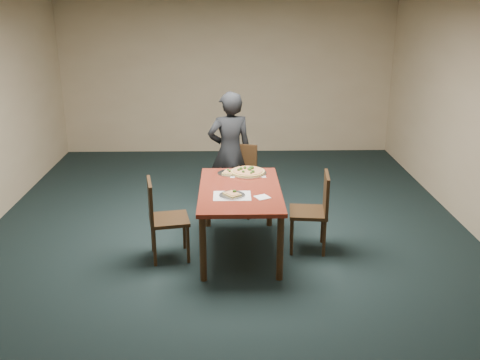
{
  "coord_description": "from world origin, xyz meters",
  "views": [
    {
      "loc": [
        0.0,
        -5.75,
        2.76
      ],
      "look_at": [
        0.13,
        -0.19,
        0.85
      ],
      "focal_mm": 40.0,
      "sensor_mm": 36.0,
      "label": 1
    }
  ],
  "objects_px": {
    "diner": "(230,152)",
    "pizza_pan": "(248,172)",
    "dining_table": "(240,196)",
    "slice_plate_far": "(229,173)",
    "chair_left": "(162,215)",
    "chair_far": "(240,175)",
    "chair_right": "(315,207)",
    "slice_plate_near": "(232,195)"
  },
  "relations": [
    {
      "from": "chair_left",
      "to": "chair_right",
      "type": "xyz_separation_m",
      "value": [
        1.71,
        0.18,
        0.0
      ]
    },
    {
      "from": "diner",
      "to": "pizza_pan",
      "type": "xyz_separation_m",
      "value": [
        0.21,
        -0.74,
        -0.04
      ]
    },
    {
      "from": "chair_far",
      "to": "slice_plate_near",
      "type": "height_order",
      "value": "chair_far"
    },
    {
      "from": "chair_right",
      "to": "slice_plate_far",
      "type": "bearing_deg",
      "value": -111.95
    },
    {
      "from": "dining_table",
      "to": "pizza_pan",
      "type": "xyz_separation_m",
      "value": [
        0.11,
        0.53,
        0.11
      ]
    },
    {
      "from": "dining_table",
      "to": "diner",
      "type": "height_order",
      "value": "diner"
    },
    {
      "from": "slice_plate_far",
      "to": "chair_far",
      "type": "bearing_deg",
      "value": 77.74
    },
    {
      "from": "dining_table",
      "to": "slice_plate_far",
      "type": "relative_size",
      "value": 5.36
    },
    {
      "from": "chair_left",
      "to": "chair_far",
      "type": "bearing_deg",
      "value": -43.98
    },
    {
      "from": "slice_plate_near",
      "to": "pizza_pan",
      "type": "bearing_deg",
      "value": 75.58
    },
    {
      "from": "chair_far",
      "to": "slice_plate_far",
      "type": "bearing_deg",
      "value": -87.23
    },
    {
      "from": "chair_far",
      "to": "slice_plate_near",
      "type": "distance_m",
      "value": 1.43
    },
    {
      "from": "dining_table",
      "to": "chair_far",
      "type": "bearing_deg",
      "value": 88.88
    },
    {
      "from": "chair_left",
      "to": "slice_plate_near",
      "type": "height_order",
      "value": "chair_left"
    },
    {
      "from": "pizza_pan",
      "to": "slice_plate_near",
      "type": "relative_size",
      "value": 1.6
    },
    {
      "from": "diner",
      "to": "pizza_pan",
      "type": "distance_m",
      "value": 0.77
    },
    {
      "from": "slice_plate_far",
      "to": "dining_table",
      "type": "bearing_deg",
      "value": -77.38
    },
    {
      "from": "chair_far",
      "to": "slice_plate_far",
      "type": "xyz_separation_m",
      "value": [
        -0.14,
        -0.65,
        0.25
      ]
    },
    {
      "from": "slice_plate_near",
      "to": "chair_right",
      "type": "bearing_deg",
      "value": 13.99
    },
    {
      "from": "chair_far",
      "to": "chair_right",
      "type": "xyz_separation_m",
      "value": [
        0.83,
        -1.17,
        0.0
      ]
    },
    {
      "from": "chair_far",
      "to": "chair_left",
      "type": "height_order",
      "value": "same"
    },
    {
      "from": "slice_plate_far",
      "to": "chair_right",
      "type": "bearing_deg",
      "value": -28.27
    },
    {
      "from": "chair_far",
      "to": "chair_right",
      "type": "relative_size",
      "value": 1.0
    },
    {
      "from": "pizza_pan",
      "to": "diner",
      "type": "bearing_deg",
      "value": 105.9
    },
    {
      "from": "chair_far",
      "to": "chair_left",
      "type": "xyz_separation_m",
      "value": [
        -0.88,
        -1.35,
        0.0
      ]
    },
    {
      "from": "dining_table",
      "to": "chair_left",
      "type": "distance_m",
      "value": 0.89
    },
    {
      "from": "chair_far",
      "to": "pizza_pan",
      "type": "height_order",
      "value": "chair_far"
    },
    {
      "from": "chair_far",
      "to": "pizza_pan",
      "type": "relative_size",
      "value": 2.03
    },
    {
      "from": "pizza_pan",
      "to": "slice_plate_near",
      "type": "height_order",
      "value": "pizza_pan"
    },
    {
      "from": "diner",
      "to": "slice_plate_far",
      "type": "distance_m",
      "value": 0.74
    },
    {
      "from": "chair_far",
      "to": "slice_plate_far",
      "type": "relative_size",
      "value": 3.25
    },
    {
      "from": "chair_left",
      "to": "slice_plate_far",
      "type": "bearing_deg",
      "value": -57.48
    },
    {
      "from": "chair_left",
      "to": "chair_right",
      "type": "bearing_deg",
      "value": -94.95
    },
    {
      "from": "chair_right",
      "to": "diner",
      "type": "bearing_deg",
      "value": -136.51
    },
    {
      "from": "slice_plate_far",
      "to": "slice_plate_near",
      "type": "bearing_deg",
      "value": -87.73
    },
    {
      "from": "pizza_pan",
      "to": "chair_right",
      "type": "bearing_deg",
      "value": -35.0
    },
    {
      "from": "chair_far",
      "to": "slice_plate_near",
      "type": "relative_size",
      "value": 3.25
    },
    {
      "from": "dining_table",
      "to": "diner",
      "type": "xyz_separation_m",
      "value": [
        -0.1,
        1.27,
        0.15
      ]
    },
    {
      "from": "dining_table",
      "to": "chair_right",
      "type": "xyz_separation_m",
      "value": [
        0.85,
        0.01,
        -0.14
      ]
    },
    {
      "from": "chair_right",
      "to": "slice_plate_near",
      "type": "relative_size",
      "value": 3.25
    },
    {
      "from": "chair_left",
      "to": "pizza_pan",
      "type": "bearing_deg",
      "value": -64.9
    },
    {
      "from": "slice_plate_near",
      "to": "chair_left",
      "type": "bearing_deg",
      "value": 175.79
    }
  ]
}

